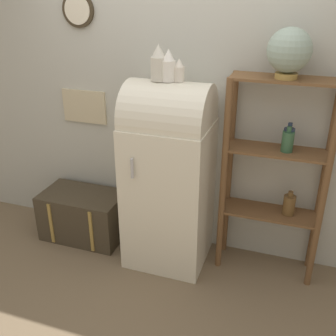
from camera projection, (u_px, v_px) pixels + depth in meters
The scene contains 9 objects.
ground_plane at pixel (159, 272), 3.36m from camera, with size 12.00×12.00×0.00m, color #7A664C.
wall_back at pixel (181, 101), 3.28m from camera, with size 7.00×0.09×2.70m.
refrigerator at pixel (169, 173), 3.23m from camera, with size 0.67×0.63×1.58m.
suitcase_trunk at pixel (84, 215), 3.76m from camera, with size 0.76×0.46×0.46m.
shelf_unit at pixel (276, 168), 3.05m from camera, with size 0.80×0.30×1.64m.
globe at pixel (289, 51), 2.65m from camera, with size 0.30×0.30×0.34m.
vase_left at pixel (159, 64), 2.87m from camera, with size 0.12×0.12×0.26m.
vase_center at pixel (168, 66), 2.85m from camera, with size 0.10×0.10×0.23m.
vase_right at pixel (179, 71), 2.86m from camera, with size 0.08×0.08×0.17m.
Camera 1 is at (0.93, -2.50, 2.23)m, focal length 42.00 mm.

